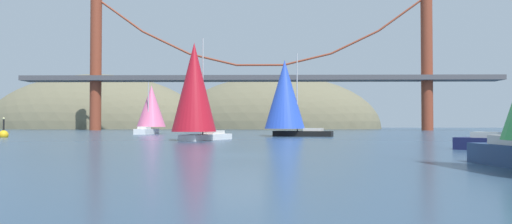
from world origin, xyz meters
TOP-DOWN VIEW (x-y plane):
  - ground_plane at (0.00, 0.00)m, footprint 360.00×360.00m
  - headland_left at (-55.00, 135.00)m, footprint 72.30×44.00m
  - headland_center at (5.00, 135.00)m, footprint 68.15×44.00m
  - suspension_bridge at (-0.00, 95.00)m, footprint 118.38×6.00m
  - sailboat_blue_spinnaker at (3.98, 38.14)m, footprint 9.49×6.43m
  - sailboat_crimson_sail at (-5.44, 21.32)m, footprint 6.10×8.80m
  - sailboat_pink_spinnaker at (-17.00, 52.06)m, footprint 5.04×7.85m
  - channel_buoy at (-30.00, 32.24)m, footprint 1.10×1.10m

SIDE VIEW (x-z plane):
  - ground_plane at x=0.00m, z-range 0.00..0.00m
  - headland_left at x=-55.00m, z-range -18.06..18.06m
  - headland_center at x=5.00m, z-range -17.50..17.50m
  - channel_buoy at x=-30.00m, z-range -0.95..1.69m
  - sailboat_pink_spinnaker at x=-17.00m, z-range 0.09..8.26m
  - sailboat_crimson_sail at x=-5.44m, z-range -0.18..9.95m
  - sailboat_blue_spinnaker at x=3.98m, z-range -0.17..10.62m
  - suspension_bridge at x=0.00m, z-range -2.28..31.13m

